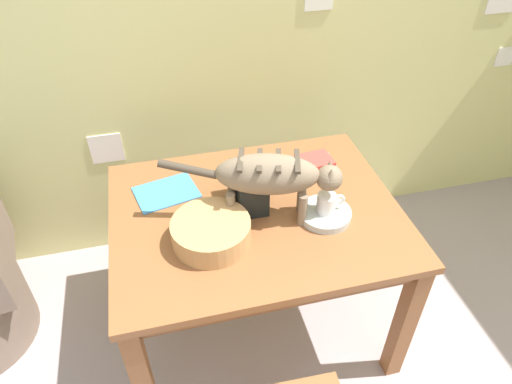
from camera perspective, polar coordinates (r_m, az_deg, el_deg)
name	(u,v)px	position (r m, az deg, el deg)	size (l,w,h in m)	color
wall_rear	(236,21)	(2.32, -2.44, 20.37)	(5.13, 0.11, 2.50)	#D5D185
dining_table	(256,227)	(1.96, 0.00, -4.30)	(1.18, 0.93, 0.74)	brown
cat	(272,176)	(1.75, 1.95, 1.99)	(0.68, 0.26, 0.29)	#7E6C54
saucer_bowl	(325,214)	(1.88, 8.50, -2.68)	(0.21, 0.21, 0.03)	#AFB8B4
coffee_mug	(327,203)	(1.85, 8.78, -1.35)	(0.12, 0.08, 0.08)	silver
magazine	(166,192)	(2.02, -11.02, -0.03)	(0.26, 0.19, 0.01)	#418DD0
book_stack	(313,162)	(2.16, 7.01, 3.71)	(0.20, 0.14, 0.03)	#3191BF
wicker_basket	(211,231)	(1.75, -5.57, -4.88)	(0.30, 0.30, 0.09)	tan
toaster	(249,187)	(1.88, -0.84, 0.61)	(0.12, 0.20, 0.18)	black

